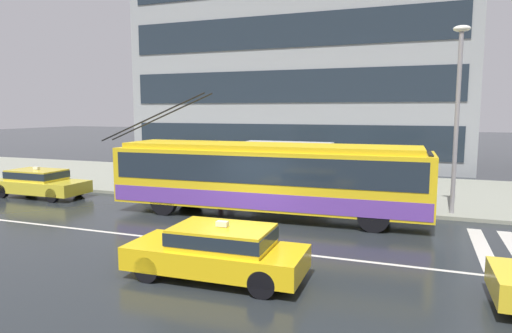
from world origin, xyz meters
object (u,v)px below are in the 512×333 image
object	(u,v)px
trolleybus	(267,176)
street_lamp	(458,105)
pedestrian_approaching_curb	(230,168)
pedestrian_at_shelter	(315,165)
taxi_oncoming_near	(218,249)
bus_shelter	(287,155)
pedestrian_walking_past	(221,160)
taxi_queued_behind_bus	(39,182)

from	to	relation	value
trolleybus	street_lamp	xyz separation A→B (m)	(6.58, 2.24, 2.67)
pedestrian_approaching_curb	street_lamp	size ratio (longest dim) A/B	0.24
pedestrian_at_shelter	street_lamp	distance (m)	6.02
trolleybus	street_lamp	bearing A→B (deg)	18.79
taxi_oncoming_near	bus_shelter	distance (m)	10.11
bus_shelter	street_lamp	world-z (taller)	street_lamp
pedestrian_approaching_curb	pedestrian_walking_past	size ratio (longest dim) A/B	0.85
trolleybus	pedestrian_at_shelter	distance (m)	3.21
bus_shelter	pedestrian_approaching_curb	size ratio (longest dim) A/B	2.45
taxi_queued_behind_bus	street_lamp	xyz separation A→B (m)	(17.69, 2.36, 3.48)
pedestrian_at_shelter	pedestrian_approaching_curb	bearing A→B (deg)	161.69
street_lamp	pedestrian_at_shelter	bearing A→B (deg)	172.10
trolleybus	taxi_oncoming_near	distance (m)	6.55
pedestrian_walking_past	trolleybus	bearing A→B (deg)	-44.17
bus_shelter	pedestrian_walking_past	world-z (taller)	bus_shelter
taxi_oncoming_near	street_lamp	bearing A→B (deg)	57.08
pedestrian_approaching_curb	pedestrian_walking_past	bearing A→B (deg)	-86.71
pedestrian_at_shelter	bus_shelter	bearing A→B (deg)	158.97
taxi_oncoming_near	pedestrian_at_shelter	bearing A→B (deg)	88.85
pedestrian_at_shelter	street_lamp	xyz separation A→B (m)	(5.42, -0.75, 2.52)
pedestrian_approaching_curb	pedestrian_walking_past	distance (m)	1.32
taxi_queued_behind_bus	trolleybus	bearing A→B (deg)	0.60
taxi_oncoming_near	trolleybus	bearing A→B (deg)	98.63
bus_shelter	pedestrian_at_shelter	xyz separation A→B (m)	(1.41, -0.54, -0.31)
bus_shelter	pedestrian_walking_past	xyz separation A→B (m)	(-3.19, -0.19, -0.32)
taxi_queued_behind_bus	pedestrian_walking_past	size ratio (longest dim) A/B	2.36
bus_shelter	pedestrian_at_shelter	size ratio (longest dim) A/B	2.04
pedestrian_at_shelter	pedestrian_walking_past	size ratio (longest dim) A/B	1.02
bus_shelter	street_lamp	distance (m)	7.30
trolleybus	street_lamp	size ratio (longest dim) A/B	1.90
taxi_queued_behind_bus	bus_shelter	world-z (taller)	bus_shelter
pedestrian_at_shelter	pedestrian_walking_past	bearing A→B (deg)	175.66
taxi_oncoming_near	bus_shelter	size ratio (longest dim) A/B	1.07
trolleybus	bus_shelter	world-z (taller)	trolleybus
bus_shelter	pedestrian_walking_past	size ratio (longest dim) A/B	2.09
taxi_queued_behind_bus	bus_shelter	bearing A→B (deg)	18.58
taxi_queued_behind_bus	pedestrian_walking_past	world-z (taller)	pedestrian_walking_past
taxi_oncoming_near	street_lamp	distance (m)	10.89
taxi_oncoming_near	pedestrian_approaching_curb	bearing A→B (deg)	112.25
street_lamp	taxi_oncoming_near	bearing A→B (deg)	-122.92
taxi_queued_behind_bus	pedestrian_at_shelter	xyz separation A→B (m)	(12.28, 3.11, 0.96)
taxi_oncoming_near	pedestrian_at_shelter	xyz separation A→B (m)	(0.19, 9.41, 0.96)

